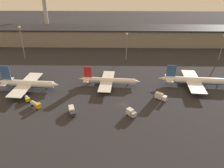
{
  "coord_description": "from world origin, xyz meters",
  "views": [
    {
      "loc": [
        -4.49,
        -99.36,
        65.01
      ],
      "look_at": [
        -6.56,
        12.68,
        6.0
      ],
      "focal_mm": 35.0,
      "sensor_mm": 36.0,
      "label": 1
    }
  ],
  "objects_px": {
    "service_vehicle_0": "(27,99)",
    "service_vehicle_2": "(72,110)",
    "airplane_0": "(27,84)",
    "airplane_2": "(195,81)",
    "airplane_1": "(109,81)",
    "service_vehicle_3": "(131,113)",
    "control_tower": "(45,5)",
    "service_vehicle_1": "(36,104)",
    "service_vehicle_4": "(160,96)"
  },
  "relations": [
    {
      "from": "service_vehicle_1",
      "to": "control_tower",
      "type": "bearing_deg",
      "value": 140.71
    },
    {
      "from": "airplane_0",
      "to": "service_vehicle_2",
      "type": "bearing_deg",
      "value": -33.94
    },
    {
      "from": "airplane_1",
      "to": "airplane_0",
      "type": "bearing_deg",
      "value": -168.17
    },
    {
      "from": "airplane_1",
      "to": "service_vehicle_3",
      "type": "distance_m",
      "value": 35.09
    },
    {
      "from": "service_vehicle_0",
      "to": "control_tower",
      "type": "distance_m",
      "value": 164.53
    },
    {
      "from": "airplane_2",
      "to": "service_vehicle_4",
      "type": "relative_size",
      "value": 6.81
    },
    {
      "from": "airplane_1",
      "to": "service_vehicle_2",
      "type": "bearing_deg",
      "value": -114.85
    },
    {
      "from": "airplane_2",
      "to": "control_tower",
      "type": "relative_size",
      "value": 0.92
    },
    {
      "from": "airplane_1",
      "to": "service_vehicle_3",
      "type": "xyz_separation_m",
      "value": [
        12.17,
        -32.9,
        -1.02
      ]
    },
    {
      "from": "service_vehicle_0",
      "to": "control_tower",
      "type": "height_order",
      "value": "control_tower"
    },
    {
      "from": "service_vehicle_1",
      "to": "service_vehicle_4",
      "type": "relative_size",
      "value": 1.01
    },
    {
      "from": "airplane_0",
      "to": "control_tower",
      "type": "xyz_separation_m",
      "value": [
        -28.58,
        145.1,
        25.25
      ]
    },
    {
      "from": "airplane_1",
      "to": "airplane_2",
      "type": "bearing_deg",
      "value": 4.48
    },
    {
      "from": "airplane_1",
      "to": "service_vehicle_4",
      "type": "bearing_deg",
      "value": -25.36
    },
    {
      "from": "control_tower",
      "to": "service_vehicle_4",
      "type": "bearing_deg",
      "value": -55.5
    },
    {
      "from": "airplane_1",
      "to": "service_vehicle_4",
      "type": "xyz_separation_m",
      "value": [
        29.58,
        -17.03,
        -0.93
      ]
    },
    {
      "from": "airplane_1",
      "to": "service_vehicle_0",
      "type": "distance_m",
      "value": 48.82
    },
    {
      "from": "airplane_0",
      "to": "service_vehicle_0",
      "type": "relative_size",
      "value": 8.08
    },
    {
      "from": "service_vehicle_0",
      "to": "control_tower",
      "type": "bearing_deg",
      "value": 156.86
    },
    {
      "from": "service_vehicle_0",
      "to": "service_vehicle_3",
      "type": "bearing_deg",
      "value": 42.25
    },
    {
      "from": "airplane_0",
      "to": "airplane_2",
      "type": "relative_size",
      "value": 0.85
    },
    {
      "from": "service_vehicle_0",
      "to": "service_vehicle_3",
      "type": "height_order",
      "value": "service_vehicle_3"
    },
    {
      "from": "service_vehicle_3",
      "to": "service_vehicle_4",
      "type": "xyz_separation_m",
      "value": [
        17.41,
        15.87,
        0.09
      ]
    },
    {
      "from": "service_vehicle_0",
      "to": "service_vehicle_1",
      "type": "height_order",
      "value": "service_vehicle_1"
    },
    {
      "from": "service_vehicle_0",
      "to": "service_vehicle_2",
      "type": "bearing_deg",
      "value": 32.41
    },
    {
      "from": "airplane_2",
      "to": "service_vehicle_0",
      "type": "distance_m",
      "value": 100.66
    },
    {
      "from": "service_vehicle_2",
      "to": "control_tower",
      "type": "height_order",
      "value": "control_tower"
    },
    {
      "from": "service_vehicle_0",
      "to": "service_vehicle_2",
      "type": "xyz_separation_m",
      "value": [
        26.91,
        -11.25,
        0.27
      ]
    },
    {
      "from": "airplane_1",
      "to": "control_tower",
      "type": "distance_m",
      "value": 161.15
    },
    {
      "from": "airplane_2",
      "to": "service_vehicle_1",
      "type": "height_order",
      "value": "airplane_2"
    },
    {
      "from": "airplane_1",
      "to": "service_vehicle_1",
      "type": "xyz_separation_m",
      "value": [
        -37.72,
        -26.05,
        -1.27
      ]
    },
    {
      "from": "airplane_2",
      "to": "service_vehicle_3",
      "type": "distance_m",
      "value": 53.3
    },
    {
      "from": "service_vehicle_0",
      "to": "service_vehicle_1",
      "type": "xyz_separation_m",
      "value": [
        6.8,
        -6.09,
        0.28
      ]
    },
    {
      "from": "service_vehicle_0",
      "to": "control_tower",
      "type": "relative_size",
      "value": 0.1
    },
    {
      "from": "service_vehicle_3",
      "to": "control_tower",
      "type": "xyz_separation_m",
      "value": [
        -89.74,
        171.76,
        26.86
      ]
    },
    {
      "from": "airplane_1",
      "to": "service_vehicle_2",
      "type": "relative_size",
      "value": 4.87
    },
    {
      "from": "airplane_0",
      "to": "service_vehicle_0",
      "type": "height_order",
      "value": "airplane_0"
    },
    {
      "from": "airplane_1",
      "to": "airplane_2",
      "type": "xyz_separation_m",
      "value": [
        54.14,
        -0.09,
        0.57
      ]
    },
    {
      "from": "airplane_2",
      "to": "service_vehicle_3",
      "type": "height_order",
      "value": "airplane_2"
    },
    {
      "from": "service_vehicle_0",
      "to": "control_tower",
      "type": "xyz_separation_m",
      "value": [
        -33.05,
        158.83,
        27.39
      ]
    },
    {
      "from": "airplane_0",
      "to": "service_vehicle_0",
      "type": "bearing_deg",
      "value": -67.38
    },
    {
      "from": "airplane_1",
      "to": "airplane_2",
      "type": "distance_m",
      "value": 54.14
    },
    {
      "from": "service_vehicle_0",
      "to": "service_vehicle_4",
      "type": "relative_size",
      "value": 0.71
    },
    {
      "from": "airplane_0",
      "to": "service_vehicle_1",
      "type": "height_order",
      "value": "airplane_0"
    },
    {
      "from": "service_vehicle_1",
      "to": "service_vehicle_3",
      "type": "distance_m",
      "value": 50.35
    },
    {
      "from": "service_vehicle_1",
      "to": "service_vehicle_2",
      "type": "height_order",
      "value": "service_vehicle_1"
    },
    {
      "from": "service_vehicle_1",
      "to": "service_vehicle_2",
      "type": "relative_size",
      "value": 0.85
    },
    {
      "from": "airplane_0",
      "to": "airplane_2",
      "type": "distance_m",
      "value": 103.31
    },
    {
      "from": "service_vehicle_3",
      "to": "control_tower",
      "type": "bearing_deg",
      "value": 168.8
    },
    {
      "from": "airplane_0",
      "to": "service_vehicle_4",
      "type": "relative_size",
      "value": 5.76
    }
  ]
}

